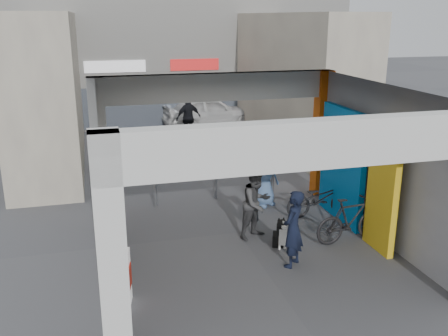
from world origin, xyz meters
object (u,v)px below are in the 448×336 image
object	(u,v)px
man_with_dog	(293,229)
white_van	(210,112)
bicycle_rear	(351,220)
border_collie	(280,235)
man_crates	(189,118)
man_back_turned	(256,203)
cafe_set	(153,165)
man_elderly	(265,175)
bicycle_front	(320,198)
produce_stand	(119,158)

from	to	relation	value
man_with_dog	white_van	size ratio (longest dim) A/B	0.38
bicycle_rear	border_collie	bearing A→B (deg)	78.63
man_with_dog	man_crates	world-z (taller)	man_crates
man_back_turned	man_crates	size ratio (longest dim) A/B	0.89
border_collie	bicycle_rear	distance (m)	1.65
man_crates	cafe_set	bearing A→B (deg)	47.33
cafe_set	man_elderly	xyz separation A→B (m)	(2.54, -3.56, 0.55)
man_with_dog	white_van	bearing A→B (deg)	-140.82
bicycle_rear	man_crates	bearing A→B (deg)	3.33
border_collie	man_elderly	distance (m)	2.61
cafe_set	man_elderly	size ratio (longest dim) A/B	0.82
man_with_dog	bicycle_rear	size ratio (longest dim) A/B	0.92
man_elderly	bicycle_front	size ratio (longest dim) A/B	0.92
man_with_dog	man_elderly	distance (m)	3.42
border_collie	bicycle_front	world-z (taller)	bicycle_front
bicycle_rear	white_van	distance (m)	12.61
man_crates	bicycle_rear	world-z (taller)	man_crates
produce_stand	man_crates	size ratio (longest dim) A/B	0.71
bicycle_front	bicycle_rear	bearing A→B (deg)	179.82
man_with_dog	bicycle_front	size ratio (longest dim) A/B	0.88
cafe_set	man_back_turned	distance (m)	5.71
border_collie	man_back_turned	distance (m)	0.90
bicycle_front	bicycle_rear	world-z (taller)	bicycle_rear
man_with_dog	bicycle_rear	xyz separation A→B (m)	(1.70, 0.71, -0.28)
cafe_set	man_elderly	bearing A→B (deg)	-54.44
bicycle_rear	white_van	xyz separation A→B (m)	(-0.23, 12.60, 0.20)
man_back_turned	bicycle_rear	world-z (taller)	man_back_turned
man_elderly	white_van	size ratio (longest dim) A/B	0.40
white_van	man_crates	bearing A→B (deg)	142.85
produce_stand	man_with_dog	world-z (taller)	man_with_dog
cafe_set	man_elderly	world-z (taller)	man_elderly
cafe_set	man_back_turned	size ratio (longest dim) A/B	0.83
man_elderly	man_crates	size ratio (longest dim) A/B	0.90
border_collie	man_with_dog	size ratio (longest dim) A/B	0.44
cafe_set	white_van	world-z (taller)	white_van
man_crates	bicycle_front	size ratio (longest dim) A/B	1.02
white_van	man_with_dog	bearing A→B (deg)	168.87
border_collie	man_with_dog	bearing A→B (deg)	-72.54
cafe_set	man_with_dog	size ratio (longest dim) A/B	0.86
border_collie	man_with_dog	distance (m)	1.02
white_van	bicycle_rear	bearing A→B (deg)	176.22
produce_stand	man_elderly	distance (m)	5.73
border_collie	man_crates	world-z (taller)	man_crates
cafe_set	bicycle_rear	size ratio (longest dim) A/B	0.79
bicycle_rear	produce_stand	bearing A→B (deg)	27.45
border_collie	bicycle_front	xyz separation A→B (m)	(1.62, 1.40, 0.20)
man_elderly	man_with_dog	bearing A→B (deg)	-124.76
man_elderly	white_van	distance (m)	9.99
man_elderly	bicycle_front	distance (m)	1.60
border_collie	bicycle_front	size ratio (longest dim) A/B	0.39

